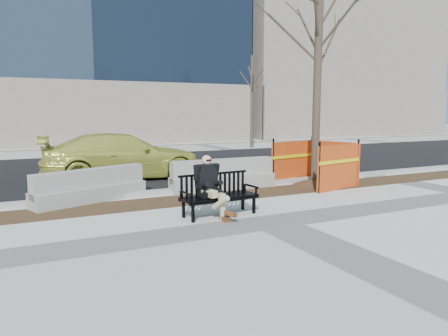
{
  "coord_description": "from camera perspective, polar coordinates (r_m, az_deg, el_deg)",
  "views": [
    {
      "loc": [
        -4.29,
        -6.7,
        2.13
      ],
      "look_at": [
        -0.28,
        1.49,
        0.89
      ],
      "focal_mm": 33.54,
      "sensor_mm": 36.0,
      "label": 1
    }
  ],
  "objects": [
    {
      "name": "tree_fence",
      "position": [
        12.39,
        12.19,
        -2.34
      ],
      "size": [
        3.2,
        3.2,
        6.76
      ],
      "primitive_type": null,
      "rotation": [
        0.0,
        0.0,
        0.21
      ],
      "color": "#DE551C",
      "rests_on": "ground"
    },
    {
      "name": "mulch_strip",
      "position": [
        10.46,
        -1.3,
        -3.99
      ],
      "size": [
        40.0,
        1.2,
        0.02
      ],
      "primitive_type": "cube",
      "color": "#47301C",
      "rests_on": "ground"
    },
    {
      "name": "sedan",
      "position": [
        13.71,
        -13.45,
        -1.41
      ],
      "size": [
        5.09,
        2.31,
        1.44
      ],
      "primitive_type": "imported",
      "rotation": [
        0.0,
        0.0,
        1.51
      ],
      "color": "gold",
      "rests_on": "ground"
    },
    {
      "name": "bench",
      "position": [
        8.67,
        -0.64,
        -6.48
      ],
      "size": [
        1.68,
        0.71,
        0.87
      ],
      "primitive_type": null,
      "rotation": [
        0.0,
        0.0,
        0.08
      ],
      "color": "black",
      "rests_on": "ground"
    },
    {
      "name": "jersey_barrier_right",
      "position": [
        11.5,
        -0.11,
        -2.94
      ],
      "size": [
        2.97,
        0.59,
        0.85
      ],
      "primitive_type": null,
      "rotation": [
        0.0,
        0.0,
        -0.0
      ],
      "color": "gray",
      "rests_on": "ground"
    },
    {
      "name": "seated_man",
      "position": [
        8.61,
        -2.06,
        -6.6
      ],
      "size": [
        0.61,
        0.94,
        1.26
      ],
      "primitive_type": null,
      "rotation": [
        0.0,
        0.0,
        0.08
      ],
      "color": "black",
      "rests_on": "ground"
    },
    {
      "name": "ground",
      "position": [
        8.24,
        6.36,
        -7.3
      ],
      "size": [
        120.0,
        120.0,
        0.0
      ],
      "primitive_type": "plane",
      "color": "beige",
      "rests_on": "ground"
    },
    {
      "name": "far_tree_right",
      "position": [
        24.85,
        3.77,
        2.81
      ],
      "size": [
        2.36,
        2.36,
        5.74
      ],
      "primitive_type": null,
      "rotation": [
        0.0,
        0.0,
        -0.12
      ],
      "color": "#4D3E32",
      "rests_on": "ground"
    },
    {
      "name": "building_right",
      "position": [
        43.22,
        13.28,
        21.42
      ],
      "size": [
        20.0,
        12.0,
        25.0
      ],
      "primitive_type": "cube",
      "color": "gray",
      "rests_on": "ground"
    },
    {
      "name": "curb",
      "position": [
        11.3,
        -3.33,
        -2.83
      ],
      "size": [
        60.0,
        0.25,
        0.12
      ],
      "primitive_type": "cube",
      "color": "#9E9B93",
      "rests_on": "ground"
    },
    {
      "name": "asphalt_street",
      "position": [
        16.22,
        -10.52,
        0.08
      ],
      "size": [
        60.0,
        10.4,
        0.01
      ],
      "primitive_type": "cube",
      "color": "black",
      "rests_on": "ground"
    },
    {
      "name": "jersey_barrier_left",
      "position": [
        10.44,
        -17.64,
        -4.41
      ],
      "size": [
        2.79,
        1.53,
        0.8
      ],
      "primitive_type": null,
      "rotation": [
        0.0,
        0.0,
        0.37
      ],
      "color": "gray",
      "rests_on": "ground"
    }
  ]
}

